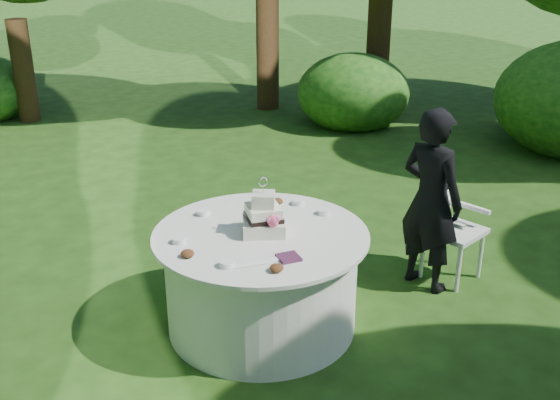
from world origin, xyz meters
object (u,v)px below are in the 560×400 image
Objects in this scene: napkins at (289,257)px; cake at (264,217)px; table at (261,279)px; chair at (447,219)px; guest at (431,200)px.

napkins is 0.33× the size of cake.
table is at bearing 93.18° from napkins.
napkins is at bearing -161.29° from chair.
table is at bearing 73.14° from guest.
chair is at bearing 4.34° from cake.
cake is (0.00, 0.45, 0.10)m from napkins.
guest reaches higher than cake.
cake is (0.03, 0.00, 0.50)m from table.
chair is (1.71, 0.13, -0.36)m from cake.
guest is (1.46, 0.49, -0.01)m from napkins.
guest is at bearing 1.76° from table.
napkins is 0.16× the size of chair.
chair is at bearing -88.90° from guest.
table is 1.74× the size of chair.
chair is (0.25, 0.09, -0.25)m from guest.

